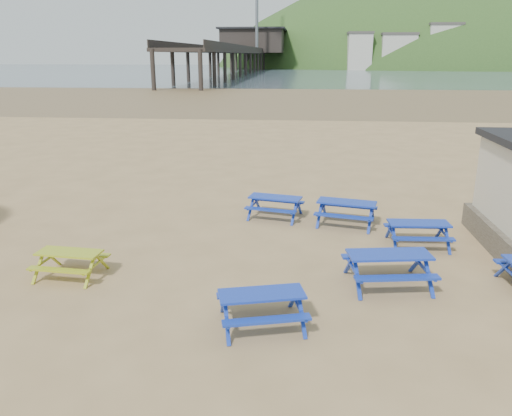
# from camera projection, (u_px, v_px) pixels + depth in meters

# --- Properties ---
(ground) EXTENTS (400.00, 400.00, 0.00)m
(ground) POSITION_uv_depth(u_px,v_px,m) (242.00, 259.00, 13.43)
(ground) COLOR tan
(ground) RESTS_ON ground
(wet_sand) EXTENTS (400.00, 400.00, 0.00)m
(wet_sand) POSITION_uv_depth(u_px,v_px,m) (293.00, 97.00, 65.76)
(wet_sand) COLOR brown
(wet_sand) RESTS_ON ground
(sea) EXTENTS (400.00, 400.00, 0.00)m
(sea) POSITION_uv_depth(u_px,v_px,m) (301.00, 70.00, 175.17)
(sea) COLOR #42525E
(sea) RESTS_ON ground
(picnic_table_blue_a) EXTENTS (1.99, 1.74, 0.73)m
(picnic_table_blue_a) POSITION_uv_depth(u_px,v_px,m) (275.00, 207.00, 16.81)
(picnic_table_blue_a) COLOR #141EA0
(picnic_table_blue_a) RESTS_ON ground
(picnic_table_blue_b) EXTENTS (2.14, 1.87, 0.77)m
(picnic_table_blue_b) POSITION_uv_depth(u_px,v_px,m) (346.00, 213.00, 16.10)
(picnic_table_blue_b) COLOR #141EA0
(picnic_table_blue_b) RESTS_ON ground
(picnic_table_blue_c) EXTENTS (1.77, 1.45, 0.71)m
(picnic_table_blue_c) POSITION_uv_depth(u_px,v_px,m) (418.00, 234.00, 14.29)
(picnic_table_blue_c) COLOR #141EA0
(picnic_table_blue_c) RESTS_ON ground
(picnic_table_blue_d) EXTENTS (2.02, 1.78, 0.72)m
(picnic_table_blue_d) POSITION_uv_depth(u_px,v_px,m) (262.00, 309.00, 10.08)
(picnic_table_blue_d) COLOR #141EA0
(picnic_table_blue_d) RESTS_ON ground
(picnic_table_blue_e) EXTENTS (2.14, 1.83, 0.81)m
(picnic_table_blue_e) POSITION_uv_depth(u_px,v_px,m) (388.00, 269.00, 11.83)
(picnic_table_blue_e) COLOR #141EA0
(picnic_table_blue_e) RESTS_ON ground
(picnic_table_yellow) EXTENTS (1.66, 1.38, 0.66)m
(picnic_table_yellow) POSITION_uv_depth(u_px,v_px,m) (70.00, 264.00, 12.33)
(picnic_table_yellow) COLOR #B59E1B
(picnic_table_yellow) RESTS_ON ground
(pier) EXTENTS (24.00, 220.00, 39.29)m
(pier) POSITION_uv_depth(u_px,v_px,m) (252.00, 54.00, 183.03)
(pier) COLOR black
(pier) RESTS_ON ground
(headland_town) EXTENTS (264.00, 144.00, 108.00)m
(headland_town) POSITION_uv_depth(u_px,v_px,m) (500.00, 90.00, 226.68)
(headland_town) COLOR #2D4C1E
(headland_town) RESTS_ON ground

